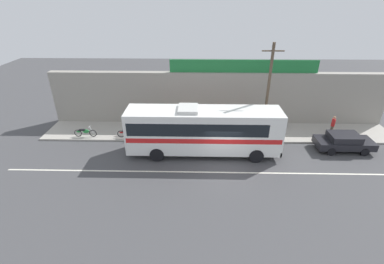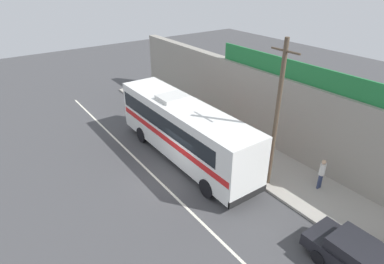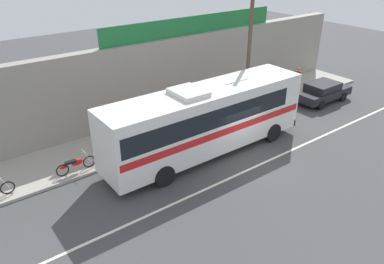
{
  "view_description": "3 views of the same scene",
  "coord_description": "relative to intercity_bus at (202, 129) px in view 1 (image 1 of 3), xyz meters",
  "views": [
    {
      "loc": [
        -1.81,
        -16.4,
        11.08
      ],
      "look_at": [
        -2.22,
        1.74,
        1.8
      ],
      "focal_mm": 25.76,
      "sensor_mm": 36.0,
      "label": 1
    },
    {
      "loc": [
        12.68,
        -7.66,
        10.6
      ],
      "look_at": [
        -1.81,
        2.64,
        1.34
      ],
      "focal_mm": 29.76,
      "sensor_mm": 36.0,
      "label": 2
    },
    {
      "loc": [
        -12.2,
        -11.47,
        9.95
      ],
      "look_at": [
        -2.01,
        2.11,
        1.28
      ],
      "focal_mm": 34.97,
      "sensor_mm": 36.0,
      "label": 3
    }
  ],
  "objects": [
    {
      "name": "pedestrian_by_curb",
      "position": [
        6.91,
        4.02,
        -0.92
      ],
      "size": [
        0.3,
        0.48,
        1.73
      ],
      "color": "navy",
      "rests_on": "sidewalk_slab"
    },
    {
      "name": "sidewalk_slab",
      "position": [
        1.46,
        3.47,
        -1.99
      ],
      "size": [
        30.0,
        3.6,
        0.14
      ],
      "primitive_type": "cube",
      "color": "#A8A399",
      "rests_on": "ground_plane"
    },
    {
      "name": "pedestrian_far_left",
      "position": [
        -3.52,
        3.44,
        -0.9
      ],
      "size": [
        0.3,
        0.48,
        1.75
      ],
      "color": "black",
      "rests_on": "sidewalk_slab"
    },
    {
      "name": "ground_plane",
      "position": [
        1.46,
        -1.73,
        -2.06
      ],
      "size": [
        70.0,
        70.0,
        0.0
      ],
      "primitive_type": "plane",
      "color": "#444447"
    },
    {
      "name": "motorcycle_green",
      "position": [
        -6.14,
        2.15,
        -1.5
      ],
      "size": [
        1.93,
        0.56,
        0.94
      ],
      "color": "black",
      "rests_on": "sidewalk_slab"
    },
    {
      "name": "intercity_bus",
      "position": [
        0.0,
        0.0,
        0.0
      ],
      "size": [
        11.24,
        2.6,
        3.78
      ],
      "color": "white",
      "rests_on": "ground_plane"
    },
    {
      "name": "utility_pole",
      "position": [
        5.01,
        2.19,
        2.08
      ],
      "size": [
        1.6,
        0.22,
        7.75
      ],
      "color": "brown",
      "rests_on": "sidewalk_slab"
    },
    {
      "name": "motorcycle_purple",
      "position": [
        -9.82,
        2.22,
        -1.5
      ],
      "size": [
        1.88,
        0.56,
        0.94
      ],
      "color": "black",
      "rests_on": "sidewalk_slab"
    },
    {
      "name": "parked_car",
      "position": [
        10.99,
        0.74,
        -1.33
      ],
      "size": [
        4.27,
        1.88,
        1.37
      ],
      "color": "black",
      "rests_on": "ground_plane"
    },
    {
      "name": "storefront_billboard",
      "position": [
        3.57,
        5.62,
        3.29
      ],
      "size": [
        12.79,
        0.12,
        1.1
      ],
      "primitive_type": "cube",
      "color": "#1E7538",
      "rests_on": "storefront_facade"
    },
    {
      "name": "pedestrian_far_right",
      "position": [
        11.03,
        3.01,
        -0.92
      ],
      "size": [
        0.3,
        0.48,
        1.72
      ],
      "color": "brown",
      "rests_on": "sidewalk_slab"
    },
    {
      "name": "storefront_facade",
      "position": [
        1.46,
        5.62,
        0.34
      ],
      "size": [
        30.0,
        0.7,
        4.8
      ],
      "primitive_type": "cube",
      "color": "gray",
      "rests_on": "ground_plane"
    },
    {
      "name": "motorcycle_black",
      "position": [
        -4.12,
        2.18,
        -1.5
      ],
      "size": [
        1.89,
        0.56,
        0.94
      ],
      "color": "black",
      "rests_on": "sidewalk_slab"
    },
    {
      "name": "road_center_stripe",
      "position": [
        1.46,
        -2.53,
        -2.06
      ],
      "size": [
        30.0,
        0.14,
        0.01
      ],
      "primitive_type": "cube",
      "color": "silver",
      "rests_on": "ground_plane"
    }
  ]
}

